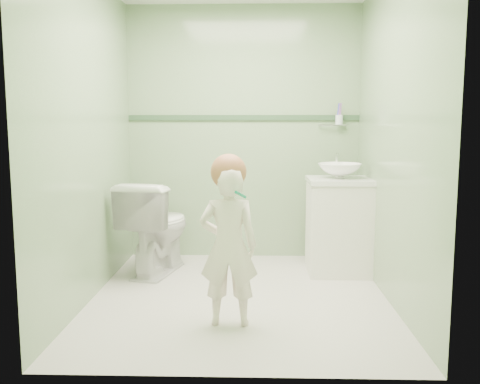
{
  "coord_description": "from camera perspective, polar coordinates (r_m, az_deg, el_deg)",
  "views": [
    {
      "loc": [
        0.12,
        -3.81,
        1.31
      ],
      "look_at": [
        0.0,
        0.15,
        0.78
      ],
      "focal_mm": 39.34,
      "sensor_mm": 36.0,
      "label": 1
    }
  ],
  "objects": [
    {
      "name": "room_shell",
      "position": [
        3.82,
        -0.07,
        5.97
      ],
      "size": [
        2.5,
        2.54,
        2.4
      ],
      "color": "#84A877",
      "rests_on": "ground"
    },
    {
      "name": "faucet",
      "position": [
        4.76,
        10.43,
        3.44
      ],
      "size": [
        0.03,
        0.13,
        0.18
      ],
      "color": "silver",
      "rests_on": "counter"
    },
    {
      "name": "ground",
      "position": [
        4.03,
        -0.06,
        -11.34
      ],
      "size": [
        2.5,
        2.5,
        0.0
      ],
      "primitive_type": "plane",
      "color": "beige",
      "rests_on": "ground"
    },
    {
      "name": "toilet",
      "position": [
        4.63,
        -9.02,
        -3.76
      ],
      "size": [
        0.62,
        0.88,
        0.81
      ],
      "primitive_type": "imported",
      "rotation": [
        0.0,
        0.0,
        2.91
      ],
      "color": "white",
      "rests_on": "ground"
    },
    {
      "name": "basin",
      "position": [
        4.59,
        10.76,
        2.28
      ],
      "size": [
        0.37,
        0.37,
        0.13
      ],
      "primitive_type": "imported",
      "color": "white",
      "rests_on": "counter"
    },
    {
      "name": "hair_cap",
      "position": [
        3.33,
        -1.25,
        2.21
      ],
      "size": [
        0.23,
        0.23,
        0.23
      ],
      "primitive_type": "sphere",
      "color": "#A96441",
      "rests_on": "toddler"
    },
    {
      "name": "toddler",
      "position": [
        3.39,
        -1.25,
        -5.96
      ],
      "size": [
        0.38,
        0.25,
        1.03
      ],
      "primitive_type": "imported",
      "rotation": [
        0.0,
        0.0,
        3.15
      ],
      "color": "white",
      "rests_on": "ground"
    },
    {
      "name": "trim_stripe",
      "position": [
        5.05,
        0.37,
        8.07
      ],
      "size": [
        2.2,
        0.02,
        0.05
      ],
      "primitive_type": "cube",
      "color": "#325135",
      "rests_on": "room_shell"
    },
    {
      "name": "cup_holder",
      "position": [
        5.05,
        10.62,
        7.74
      ],
      "size": [
        0.26,
        0.07,
        0.21
      ],
      "color": "silver",
      "rests_on": "room_shell"
    },
    {
      "name": "vanity",
      "position": [
        4.66,
        10.61,
        -3.78
      ],
      "size": [
        0.52,
        0.5,
        0.8
      ],
      "primitive_type": "cube",
      "color": "white",
      "rests_on": "ground"
    },
    {
      "name": "teal_toothbrush",
      "position": [
        3.19,
        -0.04,
        -0.2
      ],
      "size": [
        0.11,
        0.13,
        0.08
      ],
      "color": "#057F57",
      "rests_on": "toddler"
    },
    {
      "name": "counter",
      "position": [
        4.6,
        10.73,
        1.24
      ],
      "size": [
        0.54,
        0.52,
        0.04
      ],
      "primitive_type": "cube",
      "color": "white",
      "rests_on": "vanity"
    }
  ]
}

